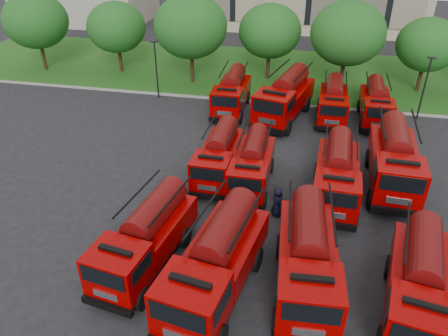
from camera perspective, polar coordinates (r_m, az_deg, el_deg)
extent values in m
plane|color=black|center=(23.46, 1.06, -8.67)|extent=(140.00, 140.00, 0.00)
cube|color=#274F15|center=(46.27, 7.24, 12.28)|extent=(70.00, 16.00, 0.12)
cube|color=gray|center=(38.72, 6.08, 8.46)|extent=(70.00, 0.30, 0.14)
cylinder|color=#382314|center=(50.01, -22.48, 13.18)|extent=(0.36, 0.36, 2.62)
ellipsoid|color=#154C17|center=(49.12, -23.38, 17.25)|extent=(6.30, 6.30, 5.36)
cylinder|color=#382314|center=(47.05, -13.37, 13.47)|extent=(0.36, 0.36, 2.38)
ellipsoid|color=#154C17|center=(46.16, -13.90, 17.43)|extent=(5.71, 5.71, 4.86)
cylinder|color=#382314|center=(42.95, -4.18, 12.81)|extent=(0.36, 0.36, 2.80)
ellipsoid|color=#154C17|center=(41.85, -4.39, 17.95)|extent=(6.72, 6.72, 5.71)
cylinder|color=#382314|center=(44.09, 5.76, 13.00)|extent=(0.36, 0.36, 2.45)
ellipsoid|color=#154C17|center=(43.12, 6.01, 17.36)|extent=(5.88, 5.88, 5.00)
cylinder|color=#382314|center=(42.51, 15.12, 11.56)|extent=(0.36, 0.36, 2.73)
ellipsoid|color=#154C17|center=(41.42, 15.88, 16.57)|extent=(6.55, 6.55, 5.57)
cylinder|color=#382314|center=(44.53, 24.16, 10.48)|extent=(0.36, 0.36, 2.27)
ellipsoid|color=#154C17|center=(43.63, 25.09, 14.39)|extent=(5.46, 5.46, 4.64)
cylinder|color=black|center=(39.33, -8.81, 12.44)|extent=(0.14, 0.14, 5.00)
cube|color=black|center=(38.59, -9.12, 16.01)|extent=(0.60, 0.25, 0.12)
cylinder|color=black|center=(38.07, 24.64, 9.28)|extent=(0.14, 0.14, 5.00)
cube|color=black|center=(37.31, 25.51, 12.87)|extent=(0.60, 0.25, 0.12)
cube|color=black|center=(21.78, -9.92, -10.82)|extent=(3.30, 7.07, 0.29)
cube|color=black|center=(19.87, -15.01, -17.01)|extent=(2.44, 0.63, 0.34)
cube|color=#900000|center=(19.66, -13.63, -12.62)|extent=(2.69, 2.49, 1.89)
cube|color=black|center=(18.76, -15.63, -13.74)|extent=(2.02, 0.38, 0.83)
cube|color=#900000|center=(21.96, -8.73, -7.60)|extent=(3.07, 4.80, 1.26)
cylinder|color=#540808|center=(21.33, -8.95, -5.44)|extent=(2.10, 4.26, 1.46)
cylinder|color=black|center=(20.91, -16.15, -14.39)|extent=(0.51, 1.11, 1.07)
cylinder|color=black|center=(19.92, -10.70, -16.38)|extent=(0.51, 1.11, 1.07)
cylinder|color=black|center=(23.43, -10.18, -7.62)|extent=(0.51, 1.11, 1.07)
cylinder|color=black|center=(22.55, -5.20, -9.00)|extent=(0.51, 1.11, 1.07)
cube|color=black|center=(20.15, -0.95, -14.28)|extent=(3.68, 7.79, 0.32)
cube|color=#900000|center=(17.68, -4.27, -17.08)|extent=(2.98, 2.76, 2.08)
cube|color=black|center=(16.64, -6.19, -18.82)|extent=(2.22, 0.43, 0.91)
cube|color=#900000|center=(20.34, 0.30, -10.38)|extent=(3.41, 5.29, 1.39)
cylinder|color=#540808|center=(19.60, 0.31, -7.91)|extent=(2.34, 4.70, 1.60)
cylinder|color=black|center=(18.96, -7.96, -19.02)|extent=(0.57, 1.22, 1.18)
cylinder|color=black|center=(21.85, -2.04, -10.25)|extent=(0.57, 1.22, 1.18)
cylinder|color=black|center=(21.23, 4.20, -11.84)|extent=(0.57, 1.22, 1.18)
cube|color=black|center=(20.70, 10.59, -13.49)|extent=(2.82, 7.38, 0.31)
cube|color=#900000|center=(18.15, 11.09, -16.40)|extent=(2.67, 2.43, 2.02)
cube|color=black|center=(17.03, 11.35, -18.23)|extent=(2.17, 0.19, 0.88)
cube|color=#900000|center=(20.98, 10.76, -9.70)|extent=(2.82, 4.91, 1.35)
cylinder|color=#540808|center=(20.28, 11.07, -7.35)|extent=(1.82, 4.44, 1.55)
cylinder|color=black|center=(18.90, 6.88, -19.23)|extent=(0.43, 1.16, 1.14)
cylinder|color=black|center=(19.10, 14.47, -19.58)|extent=(0.43, 1.16, 1.14)
cylinder|color=black|center=(22.08, 7.36, -10.08)|extent=(0.43, 1.16, 1.14)
cylinder|color=black|center=(22.26, 13.59, -10.46)|extent=(0.43, 1.16, 1.14)
cube|color=black|center=(21.06, 23.61, -15.44)|extent=(3.44, 7.11, 0.29)
cube|color=#900000|center=(18.66, 24.14, -18.13)|extent=(2.73, 2.54, 1.90)
cube|color=#900000|center=(21.33, 24.14, -11.97)|extent=(3.16, 4.84, 1.27)
cylinder|color=#540808|center=(20.68, 24.77, -9.86)|extent=(2.18, 4.29, 1.46)
cylinder|color=black|center=(22.30, 20.81, -11.95)|extent=(0.53, 1.12, 1.07)
cylinder|color=black|center=(22.57, 26.54, -12.96)|extent=(0.53, 1.12, 1.07)
cube|color=black|center=(27.89, -0.62, 0.10)|extent=(2.15, 6.38, 0.27)
cube|color=black|center=(25.30, -2.23, -3.71)|extent=(2.27, 0.25, 0.32)
cube|color=#900000|center=(25.55, -1.71, -0.43)|extent=(2.24, 2.02, 1.77)
cube|color=black|center=(24.50, -2.29, -0.86)|extent=(1.91, 0.06, 0.77)
cube|color=#900000|center=(28.37, -0.19, 2.39)|extent=(2.26, 4.20, 1.18)
cylinder|color=#540808|center=(27.91, -0.19, 4.12)|extent=(1.40, 3.83, 1.36)
cylinder|color=black|center=(26.25, -3.99, -2.45)|extent=(0.33, 1.00, 1.00)
cylinder|color=black|center=(25.82, 0.49, -3.00)|extent=(0.33, 1.00, 1.00)
cylinder|color=black|center=(29.52, -1.90, 1.80)|extent=(0.33, 1.00, 1.00)
cylinder|color=black|center=(29.14, 2.09, 1.37)|extent=(0.33, 1.00, 1.00)
cube|color=black|center=(27.11, 3.65, -1.03)|extent=(2.10, 6.22, 0.27)
cube|color=black|center=(24.56, 2.61, -5.00)|extent=(2.22, 0.24, 0.31)
cube|color=#900000|center=(24.79, 3.04, -1.69)|extent=(2.19, 1.97, 1.73)
cube|color=black|center=(23.75, 2.71, -2.17)|extent=(1.86, 0.06, 0.75)
cube|color=#900000|center=(27.56, 3.98, 1.28)|extent=(2.21, 4.09, 1.15)
cylinder|color=#540808|center=(27.10, 4.05, 3.00)|extent=(1.36, 3.73, 1.33)
cylinder|color=black|center=(25.39, 0.63, -3.71)|extent=(0.32, 0.98, 0.97)
cylinder|color=black|center=(25.17, 5.21, -4.21)|extent=(0.32, 0.98, 0.97)
cylinder|color=black|center=(28.61, 2.07, 0.72)|extent=(0.32, 0.98, 0.97)
cylinder|color=black|center=(28.42, 6.12, 0.31)|extent=(0.32, 0.98, 0.97)
cube|color=black|center=(26.65, 14.27, -2.52)|extent=(2.58, 7.03, 0.30)
cube|color=black|center=(23.81, 13.96, -7.23)|extent=(2.49, 0.36, 0.35)
cube|color=#900000|center=(24.05, 14.42, -3.40)|extent=(2.52, 2.28, 1.93)
cube|color=black|center=(22.89, 14.47, -4.03)|extent=(2.08, 0.14, 0.84)
cube|color=#900000|center=(27.16, 14.57, 0.12)|extent=(2.63, 4.66, 1.29)
cylinder|color=#540808|center=(26.65, 14.86, 2.05)|extent=(1.67, 4.22, 1.49)
cylinder|color=black|center=(24.57, 11.39, -5.64)|extent=(0.39, 1.10, 1.09)
cylinder|color=black|center=(24.67, 16.67, -6.30)|extent=(0.39, 1.10, 1.09)
cylinder|color=black|center=(28.19, 12.07, -0.41)|extent=(0.39, 1.10, 1.09)
cylinder|color=black|center=(28.28, 16.66, -1.01)|extent=(0.39, 1.10, 1.09)
cube|color=black|center=(28.87, 20.98, -0.78)|extent=(2.82, 7.69, 0.32)
cube|color=black|center=(25.71, 21.53, -5.33)|extent=(2.72, 0.39, 0.38)
cube|color=#900000|center=(26.05, 21.86, -1.48)|extent=(2.76, 2.50, 2.11)
cube|color=black|center=(24.78, 22.30, -2.02)|extent=(2.28, 0.15, 0.92)
cube|color=#900000|center=(29.49, 21.14, 1.85)|extent=(2.87, 5.10, 1.41)
cylinder|color=#540808|center=(28.97, 21.57, 3.82)|extent=(1.82, 4.62, 1.62)
cylinder|color=black|center=(26.39, 18.68, -3.81)|extent=(0.43, 1.21, 1.19)
cylinder|color=black|center=(26.81, 23.95, -4.43)|extent=(0.43, 1.21, 1.19)
cylinder|color=black|center=(30.45, 18.40, 1.25)|extent=(0.43, 1.21, 1.19)
cylinder|color=black|center=(30.81, 22.97, 0.64)|extent=(0.43, 1.21, 1.19)
cube|color=black|center=(37.08, 1.00, 8.49)|extent=(2.31, 6.73, 0.29)
cube|color=black|center=(34.05, 0.01, 6.22)|extent=(2.40, 0.28, 0.33)
cube|color=#900000|center=(34.58, 0.35, 8.67)|extent=(2.38, 2.14, 1.87)
cube|color=black|center=(33.44, 0.02, 8.65)|extent=(2.01, 0.08, 0.81)
cube|color=#900000|center=(37.75, 1.29, 10.18)|extent=(2.41, 4.44, 1.24)
cylinder|color=#540808|center=(37.39, 1.31, 11.63)|extent=(1.50, 4.04, 1.44)
cylinder|color=black|center=(35.08, -1.49, 6.92)|extent=(0.35, 1.06, 1.05)
cylinder|color=black|center=(34.72, 2.09, 6.63)|extent=(0.35, 1.06, 1.05)
cylinder|color=black|center=(38.87, -0.17, 9.46)|extent=(0.35, 1.06, 1.05)
cylinder|color=black|center=(38.54, 3.08, 9.22)|extent=(0.35, 1.06, 1.05)
cube|color=black|center=(35.92, 7.83, 7.57)|extent=(4.35, 8.12, 0.33)
cube|color=black|center=(32.57, 5.56, 5.00)|extent=(2.75, 0.94, 0.39)
cube|color=#900000|center=(33.11, 6.47, 7.89)|extent=(3.22, 3.02, 2.15)
cube|color=black|center=(31.84, 5.75, 7.91)|extent=(2.26, 0.62, 0.94)
cube|color=#900000|center=(36.65, 8.56, 9.52)|extent=(3.86, 5.59, 1.44)
cylinder|color=#540808|center=(36.24, 8.71, 11.24)|extent=(2.74, 4.90, 1.66)
cylinder|color=black|center=(33.88, 4.18, 6.06)|extent=(0.67, 1.27, 1.22)
cylinder|color=black|center=(33.14, 8.27, 5.19)|extent=(0.67, 1.27, 1.22)
cylinder|color=black|center=(38.06, 6.98, 8.87)|extent=(0.67, 1.27, 1.22)
cylinder|color=black|center=(37.41, 10.68, 8.13)|extent=(0.67, 1.27, 1.22)
cube|color=black|center=(36.63, 13.90, 7.18)|extent=(2.22, 6.32, 0.27)
cube|color=black|center=(33.76, 13.77, 4.96)|extent=(2.24, 0.28, 0.31)
cube|color=#900000|center=(34.26, 14.03, 7.28)|extent=(2.24, 2.03, 1.75)
cube|color=black|center=(33.18, 14.09, 7.22)|extent=(1.88, 0.09, 0.76)
cube|color=#900000|center=(37.26, 14.07, 8.78)|extent=(2.30, 4.17, 1.16)
cylinder|color=#540808|center=(36.92, 14.26, 10.14)|extent=(1.44, 3.79, 1.34)
cylinder|color=black|center=(34.53, 12.09, 5.71)|extent=(0.34, 0.99, 0.99)
cylinder|color=black|center=(34.59, 15.50, 5.29)|extent=(0.34, 0.99, 0.99)
cylinder|color=black|center=(38.13, 12.39, 8.21)|extent=(0.34, 0.99, 0.99)
cylinder|color=black|center=(38.19, 15.48, 7.82)|extent=(0.34, 0.99, 0.99)
cube|color=black|center=(37.21, 18.98, 6.74)|extent=(2.14, 6.28, 0.27)
cube|color=black|center=(34.36, 19.31, 4.52)|extent=(2.24, 0.25, 0.31)
cube|color=#900000|center=(34.86, 19.49, 6.80)|extent=(2.22, 2.00, 1.74)
cube|color=black|center=(33.80, 19.74, 6.73)|extent=(1.88, 0.07, 0.76)
cube|color=#900000|center=(37.84, 19.06, 8.33)|extent=(2.25, 4.14, 1.16)
cylinder|color=#540808|center=(37.50, 19.31, 9.65)|extent=(1.39, 3.77, 1.34)
cylinder|color=black|center=(35.02, 17.54, 5.28)|extent=(0.33, 0.99, 0.98)
cylinder|color=black|center=(35.30, 20.84, 4.86)|extent=(0.33, 0.99, 0.98)
cylinder|color=black|center=(38.60, 17.28, 7.79)|extent=(0.33, 0.99, 0.98)
cylinder|color=black|center=(38.85, 20.30, 7.39)|extent=(0.33, 0.99, 0.98)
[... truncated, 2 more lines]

